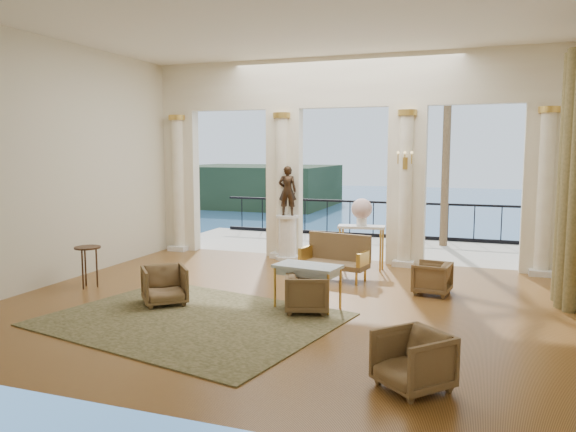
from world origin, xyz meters
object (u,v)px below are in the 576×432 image
at_px(statue, 287,191).
at_px(side_table, 88,252).
at_px(game_table, 308,269).
at_px(console_table, 361,233).
at_px(armchair_b, 413,358).
at_px(pedestal, 287,238).
at_px(armchair_a, 164,284).
at_px(armchair_d, 307,291).
at_px(armchair_c, 432,277).
at_px(settee, 336,257).

bearing_deg(statue, side_table, 43.14).
xyz_separation_m(game_table, console_table, (0.16, 3.17, 0.13)).
distance_m(console_table, side_table, 5.39).
xyz_separation_m(armchair_b, pedestal, (-3.59, 6.12, 0.15)).
distance_m(armchair_a, side_table, 1.98).
relative_size(pedestal, side_table, 1.34).
height_order(armchair_a, armchair_d, armchair_a).
bearing_deg(pedestal, console_table, -14.04).
height_order(statue, console_table, statue).
bearing_deg(statue, armchair_c, 135.85).
bearing_deg(settee, armchair_a, -118.06).
xyz_separation_m(armchair_c, console_table, (-1.60, 1.62, 0.45)).
xyz_separation_m(settee, pedestal, (-1.53, 1.49, 0.06)).
distance_m(armchair_a, console_table, 4.47).
relative_size(console_table, side_table, 1.34).
xyz_separation_m(pedestal, side_table, (-2.50, -3.70, 0.16)).
xyz_separation_m(statue, side_table, (-2.50, -3.70, -0.92)).
relative_size(armchair_a, side_table, 0.91).
bearing_deg(game_table, armchair_b, -43.00).
relative_size(armchair_d, game_table, 0.62).
xyz_separation_m(armchair_c, side_table, (-5.89, -1.63, 0.34)).
xyz_separation_m(armchair_a, armchair_c, (4.00, 2.13, -0.04)).
xyz_separation_m(armchair_a, side_table, (-1.90, 0.50, 0.30)).
distance_m(armchair_a, armchair_c, 4.53).
xyz_separation_m(armchair_c, statue, (-3.40, 2.07, 1.26)).
xyz_separation_m(armchair_c, game_table, (-1.76, -1.55, 0.31)).
distance_m(armchair_c, side_table, 6.13).
distance_m(armchair_b, armchair_c, 4.05).
bearing_deg(settee, game_table, -77.00).
xyz_separation_m(armchair_d, pedestal, (-1.70, 3.82, 0.15)).
bearing_deg(pedestal, armchair_b, -59.62).
distance_m(game_table, statue, 4.09).
relative_size(armchair_a, armchair_c, 1.12).
bearing_deg(pedestal, settee, -44.15).
height_order(settee, console_table, console_table).
relative_size(armchair_a, game_table, 0.63).
bearing_deg(armchair_c, armchair_b, 10.02).
relative_size(armchair_c, statue, 0.55).
relative_size(armchair_b, armchair_d, 1.01).
relative_size(game_table, console_table, 1.08).
xyz_separation_m(armchair_a, settee, (2.13, 2.71, 0.08)).
bearing_deg(armchair_a, side_table, 124.60).
distance_m(pedestal, side_table, 4.46).
bearing_deg(armchair_b, settee, 155.73).
distance_m(armchair_d, console_table, 3.40).
bearing_deg(side_table, statue, 55.98).
relative_size(armchair_b, console_table, 0.67).
relative_size(armchair_a, pedestal, 0.68).
distance_m(armchair_b, side_table, 6.55).
bearing_deg(armchair_d, pedestal, 6.21).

